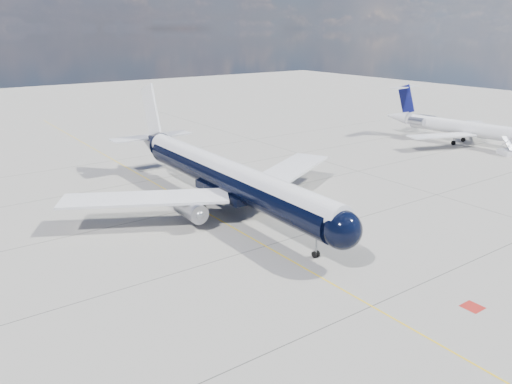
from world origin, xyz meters
The scene contains 6 objects.
ground centered at (0.00, 30.00, 0.00)m, with size 320.00×320.00×0.00m, color #99958E.
taxiway_centerline centered at (0.00, 25.00, 0.00)m, with size 0.16×160.00×0.01m, color yellow.
red_marking centered at (6.80, -10.00, 0.00)m, with size 1.60×1.60×0.01m, color maroon.
main_airliner centered at (2.73, 22.81, 4.43)m, with size 40.62×49.33×14.28m.
regional_jet centered at (61.86, 28.75, 3.45)m, with size 27.90×32.27×10.93m.
boarding_stair centered at (60.72, 16.72, 0.63)m, with size 3.54×3.84×3.41m.
Camera 1 is at (-29.35, -29.32, 22.22)m, focal length 35.00 mm.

